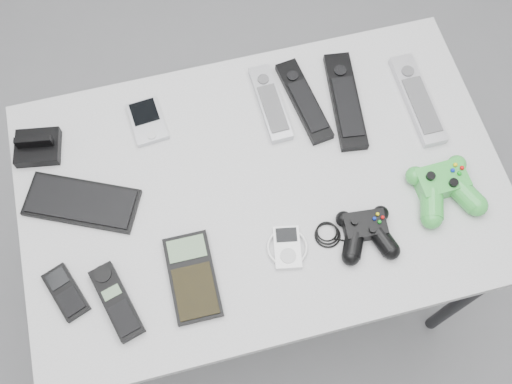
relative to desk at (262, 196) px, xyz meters
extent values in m
plane|color=slate|center=(-0.08, 0.02, -0.64)|extent=(3.50, 3.50, 0.00)
cube|color=#A3A2A5|center=(0.00, 0.00, 0.05)|extent=(1.04, 0.67, 0.03)
cylinder|color=black|center=(0.48, -0.29, -0.30)|extent=(0.03, 0.03, 0.67)
cylinder|color=black|center=(-0.48, 0.29, -0.30)|extent=(0.03, 0.03, 0.67)
cylinder|color=black|center=(0.48, 0.29, -0.30)|extent=(0.03, 0.03, 0.67)
cube|color=black|center=(-0.38, 0.05, 0.07)|extent=(0.26, 0.19, 0.01)
cube|color=black|center=(-0.46, 0.21, 0.09)|extent=(0.11, 0.10, 0.05)
cube|color=#ADAEB4|center=(-0.21, 0.21, 0.07)|extent=(0.08, 0.12, 0.02)
cube|color=#ADAEB4|center=(0.07, 0.19, 0.07)|extent=(0.05, 0.20, 0.02)
cube|color=black|center=(0.14, 0.18, 0.07)|extent=(0.08, 0.23, 0.02)
cube|color=black|center=(0.24, 0.15, 0.07)|extent=(0.09, 0.26, 0.02)
cube|color=#B5B4BB|center=(0.40, 0.12, 0.07)|extent=(0.05, 0.24, 0.02)
cube|color=black|center=(-0.44, -0.13, 0.07)|extent=(0.09, 0.12, 0.02)
cube|color=black|center=(-0.34, -0.18, 0.07)|extent=(0.09, 0.17, 0.02)
cube|color=black|center=(-0.19, -0.16, 0.07)|extent=(0.09, 0.18, 0.02)
cube|color=white|center=(0.01, -0.15, 0.07)|extent=(0.10, 0.10, 0.02)
camera|label=1|loc=(-0.14, -0.51, 1.24)|focal=42.00mm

